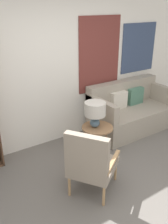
# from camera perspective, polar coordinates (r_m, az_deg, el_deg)

# --- Properties ---
(ground_plane) EXTENTS (14.00, 14.00, 0.00)m
(ground_plane) POSITION_cam_1_polar(r_m,az_deg,el_deg) (3.44, 9.13, -20.47)
(ground_plane) COLOR #66605B
(wall_back) EXTENTS (6.40, 0.08, 2.70)m
(wall_back) POSITION_cam_1_polar(r_m,az_deg,el_deg) (4.31, -7.64, 9.75)
(wall_back) COLOR white
(wall_back) RESTS_ON ground_plane
(armchair) EXTENTS (0.83, 0.82, 0.96)m
(armchair) POSITION_cam_1_polar(r_m,az_deg,el_deg) (3.26, 1.45, -11.29)
(armchair) COLOR tan
(armchair) RESTS_ON ground_plane
(couch) EXTENTS (1.69, 0.85, 0.95)m
(couch) POSITION_cam_1_polar(r_m,az_deg,el_deg) (5.13, 10.47, 0.04)
(couch) COLOR #9E9384
(couch) RESTS_ON ground_plane
(side_table) EXTENTS (0.51, 0.51, 0.52)m
(side_table) POSITION_cam_1_polar(r_m,az_deg,el_deg) (4.12, 3.06, -4.11)
(side_table) COLOR #99704C
(side_table) RESTS_ON ground_plane
(table_lamp) EXTENTS (0.34, 0.34, 0.43)m
(table_lamp) POSITION_cam_1_polar(r_m,az_deg,el_deg) (3.98, 2.53, 0.29)
(table_lamp) COLOR slate
(table_lamp) RESTS_ON side_table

